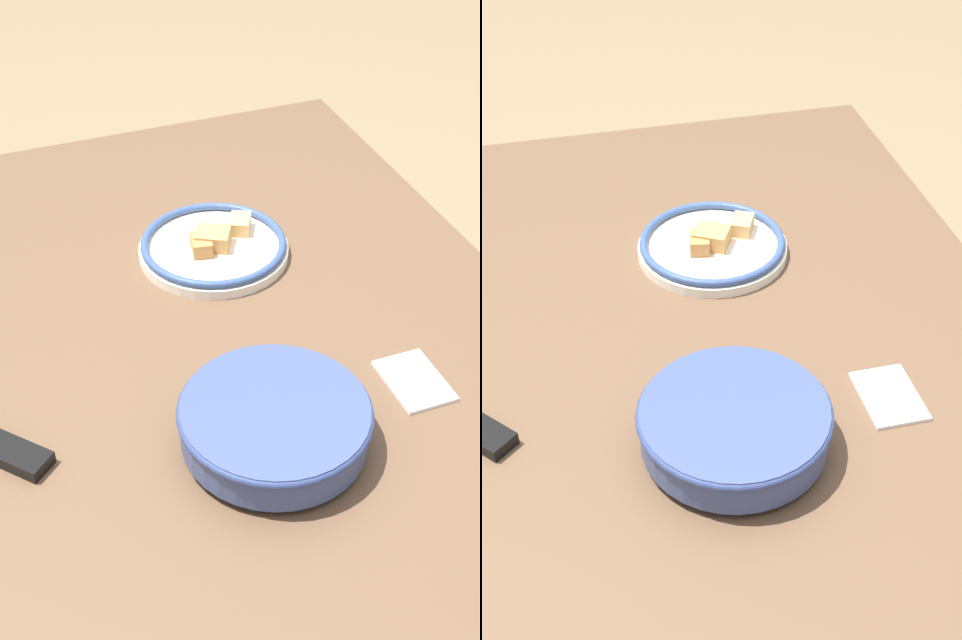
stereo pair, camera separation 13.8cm
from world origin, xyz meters
The scene contains 5 objects.
ground_plane centered at (0.00, 0.00, 0.00)m, with size 8.00×8.00×0.00m, color #7F6B4C.
dining_table centered at (0.00, 0.00, 0.67)m, with size 1.52×1.08×0.74m.
noodle_bowl centered at (-0.21, -0.02, 0.78)m, with size 0.27×0.27×0.07m.
food_plate centered at (0.25, -0.09, 0.75)m, with size 0.26×0.26×0.05m.
folded_napkin centered at (-0.17, -0.26, 0.74)m, with size 0.12×0.08×0.01m.
Camera 2 is at (-1.02, 0.20, 1.65)m, focal length 50.00 mm.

